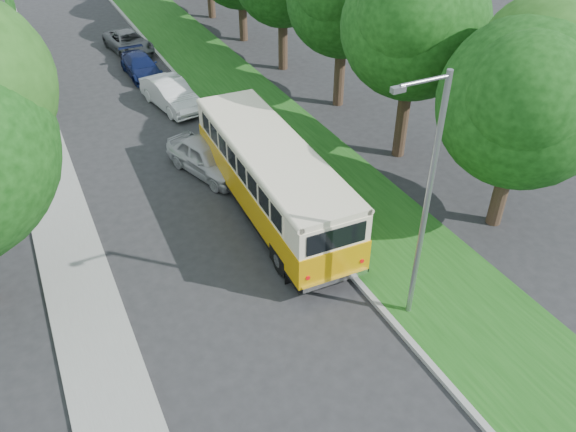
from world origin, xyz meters
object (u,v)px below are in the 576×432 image
lamppost_far (14,49)px  car_white (171,94)px  lamppost_near (425,199)px  car_blue (141,66)px  vintage_bus (272,179)px  car_silver (208,157)px  car_grey (128,42)px

lamppost_far → car_white: lamppost_far is taller
lamppost_far → car_white: size_ratio=1.63×
lamppost_near → car_blue: size_ratio=1.87×
lamppost_near → car_blue: (-2.40, 23.18, -3.75)m
lamppost_far → vintage_bus: lamppost_far is taller
car_silver → car_white: size_ratio=0.96×
lamppost_near → lamppost_far: bearing=115.7°
car_blue → lamppost_far: bearing=-145.9°
car_silver → car_blue: size_ratio=1.03×
car_silver → car_white: bearing=68.1°
lamppost_far → car_grey: (6.83, 9.19, -3.47)m
lamppost_far → car_blue: lamppost_far is taller
car_white → lamppost_near: bearing=-93.3°
car_silver → car_white: 7.23m
car_white → car_grey: bearing=80.1°
car_white → car_grey: size_ratio=0.99×
vintage_bus → car_white: size_ratio=2.25×
car_grey → lamppost_near: bearing=-94.0°
lamppost_near → car_grey: lamppost_near is taller
lamppost_far → lamppost_near: bearing=-64.3°
lamppost_near → car_white: 18.56m
car_silver → car_grey: car_silver is taller
lamppost_far → car_silver: size_ratio=1.70×
vintage_bus → car_silver: (-1.20, 3.99, -0.79)m
vintage_bus → car_grey: size_ratio=2.23×
lamppost_near → car_white: bearing=96.6°
car_silver → car_grey: 16.82m
lamppost_near → car_silver: bearing=103.5°
car_white → car_blue: car_white is taller
lamppost_far → car_grey: bearing=53.4°
lamppost_near → vintage_bus: (-1.41, 6.89, -2.83)m
car_white → car_grey: (0.01, 9.60, -0.11)m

